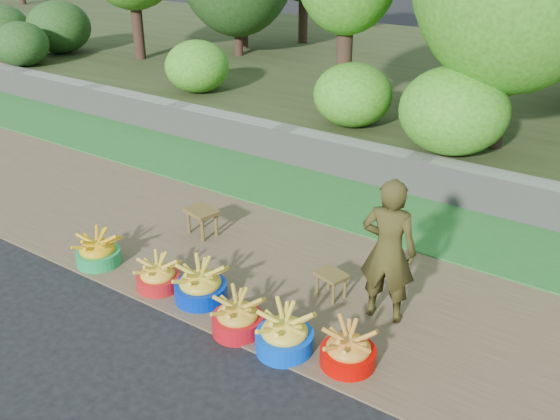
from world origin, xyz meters
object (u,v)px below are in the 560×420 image
Objects in this scene: basin_e at (285,334)px; basin_f at (348,350)px; basin_a at (98,252)px; basin_c at (201,285)px; basin_b at (158,276)px; basin_d at (238,317)px; stool_left at (202,215)px; vendor_woman at (388,251)px; stool_right at (331,278)px.

basin_e is 1.08× the size of basin_f.
basin_c reaches higher than basin_a.
basin_b is 0.92× the size of basin_d.
basin_d is at bearing -178.01° from basin_e.
vendor_woman is at bearing -6.48° from stool_left.
basin_d reaches higher than stool_right.
basin_f is 1.06m from stool_right.
stool_left is at bearing 66.47° from basin_a.
vendor_woman reaches higher than basin_a.
basin_c reaches higher than basin_b.
basin_d reaches higher than basin_b.
basin_d is at bearing -17.44° from basin_c.
basin_c is at bearing 178.56° from basin_f.
basin_b is 1.81m from stool_right.
stool_left is (-2.05, 1.25, 0.11)m from basin_e.
stool_left is 1.21× the size of stool_right.
stool_left is at bearing 140.36° from basin_d.
basin_e reaches higher than basin_a.
basin_f is (1.09, 0.15, -0.00)m from basin_d.
stool_right is 0.78m from vendor_woman.
basin_d reaches higher than basin_a.
basin_a is 1.13× the size of stool_left.
stool_left is at bearing 171.85° from stool_right.
basin_c is (1.42, 0.11, 0.01)m from basin_a.
stool_right is at bearing 19.87° from basin_a.
basin_e is 1.21× the size of stool_left.
basin_a is at bearing 178.35° from basin_e.
basin_e is (1.66, -0.10, 0.02)m from basin_b.
basin_a reaches higher than basin_f.
stool_left reaches higher than stool_right.
basin_a is 2.64m from stool_right.
basin_d is 0.93× the size of basin_e.
basin_c is at bearing 15.13° from vendor_woman.
vendor_woman reaches higher than basin_e.
basin_f is at bearing -23.03° from stool_left.
basin_a reaches higher than stool_left.
vendor_woman is (3.08, 0.89, 0.58)m from basin_a.
basin_a is 1.08× the size of basin_b.
basin_a is 0.93× the size of basin_e.
basin_b is 0.85× the size of basin_c.
stool_left is at bearing 108.63° from basin_b.
basin_d is (1.14, -0.11, 0.01)m from basin_b.
basin_f reaches higher than basin_b.
basin_b is 1.04× the size of stool_left.
basin_e is at bearing 51.86° from vendor_woman.
stool_left is (-0.90, 1.07, 0.11)m from basin_c.
stool_right is at bearing 128.22° from basin_f.
basin_c is 1.92m from vendor_woman.
basin_c reaches higher than stool_left.
basin_f is (2.23, 0.04, 0.01)m from basin_b.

